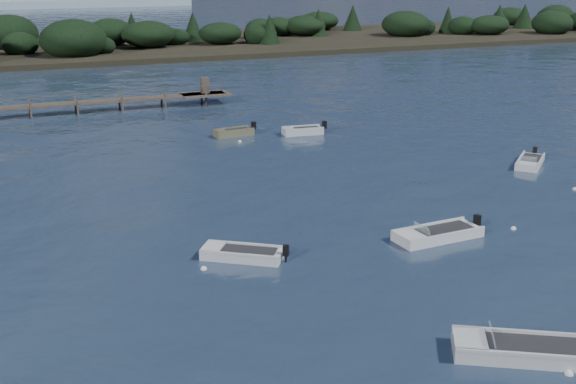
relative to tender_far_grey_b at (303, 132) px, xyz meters
name	(u,v)px	position (x,y,z in m)	size (l,w,h in m)	color
ground	(143,88)	(-7.69, 28.63, -0.18)	(400.00, 400.00, 0.00)	#182538
tender_far_grey_b	(303,132)	(0.00, 0.00, 0.00)	(3.88, 1.74, 1.31)	#B8BCC0
tender_far_white	(234,134)	(-5.61, 1.77, -0.01)	(3.74, 1.60, 1.26)	#74704D
dinghy_near_olive	(521,352)	(-7.18, -36.40, -0.01)	(5.26, 4.17, 1.32)	#B8BCC0
dinghy_mid_white_a	(437,236)	(-3.23, -25.03, -0.03)	(5.21, 2.08, 1.21)	silver
dinghy_mid_grey	(242,255)	(-13.68, -23.57, -0.04)	(4.14, 3.52, 1.10)	silver
dinghy_mid_white_b	(530,163)	(11.20, -15.32, -0.04)	(4.08, 3.87, 1.10)	silver
buoy_a	(569,374)	(-6.44, -38.07, -0.18)	(0.32, 0.32, 0.32)	silver
buoy_b	(513,229)	(1.44, -25.46, -0.18)	(0.32, 0.32, 0.32)	silver
buoy_c	(204,269)	(-15.83, -24.14, -0.18)	(0.32, 0.32, 0.32)	silver
buoy_d	(575,190)	(9.88, -21.15, -0.18)	(0.32, 0.32, 0.32)	silver
buoy_e	(240,142)	(-5.87, -0.54, -0.18)	(0.32, 0.32, 0.32)	silver
far_headland	(236,33)	(17.31, 68.63, 1.78)	(190.00, 40.00, 5.80)	black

